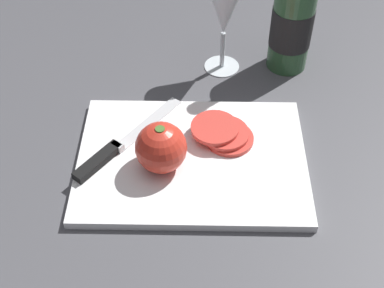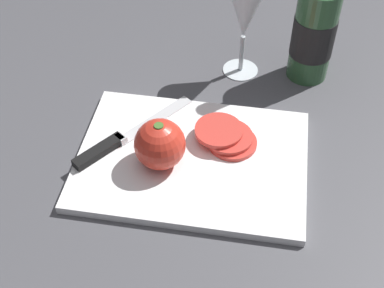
% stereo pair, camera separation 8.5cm
% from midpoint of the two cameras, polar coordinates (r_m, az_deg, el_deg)
% --- Properties ---
extents(ground_plane, '(3.00, 3.00, 0.00)m').
position_cam_midpoint_polar(ground_plane, '(0.87, 6.17, -3.52)').
color(ground_plane, '#4C4C51').
extents(cutting_board, '(0.37, 0.27, 0.02)m').
position_cam_midpoint_polar(cutting_board, '(0.88, 2.77, -1.84)').
color(cutting_board, white).
rests_on(cutting_board, ground_plane).
extents(wine_bottle, '(0.08, 0.08, 0.31)m').
position_cam_midpoint_polar(wine_bottle, '(1.02, 15.35, 11.72)').
color(wine_bottle, '#2D5633').
rests_on(wine_bottle, ground_plane).
extents(wine_glass, '(0.07, 0.07, 0.18)m').
position_cam_midpoint_polar(wine_glass, '(1.00, 7.87, 13.33)').
color(wine_glass, silver).
rests_on(wine_glass, ground_plane).
extents(whole_tomato, '(0.08, 0.08, 0.08)m').
position_cam_midpoint_polar(whole_tomato, '(0.83, -0.54, -0.16)').
color(whole_tomato, red).
rests_on(whole_tomato, cutting_board).
extents(knife, '(0.17, 0.21, 0.01)m').
position_cam_midpoint_polar(knife, '(0.88, -5.91, -0.31)').
color(knife, silver).
rests_on(knife, cutting_board).
extents(tomato_slice_stack_near, '(0.11, 0.09, 0.02)m').
position_cam_midpoint_polar(tomato_slice_stack_near, '(0.89, 6.35, 0.66)').
color(tomato_slice_stack_near, '#D63D33').
rests_on(tomato_slice_stack_near, cutting_board).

